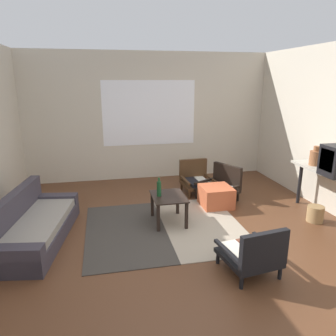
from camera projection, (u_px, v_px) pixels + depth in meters
ground_plane at (183, 240)px, 4.34m from camera, size 7.80×7.80×0.00m
far_wall_with_window at (149, 117)px, 6.87m from camera, size 5.60×0.13×2.70m
area_rug at (165, 228)px, 4.71m from camera, size 2.29×2.00×0.01m
couch at (33, 226)px, 4.29m from camera, size 0.99×1.91×0.66m
coffee_table at (169, 201)px, 4.81m from camera, size 0.50×0.63×0.43m
armchair_by_window at (196, 178)px, 6.20m from camera, size 0.59×0.63×0.61m
armchair_striped_foreground at (253, 254)px, 3.51m from camera, size 0.65×0.67×0.61m
armchair_corner at (221, 185)px, 5.80m from camera, size 0.81×0.84×0.62m
ottoman_orange at (216, 196)px, 5.48m from camera, size 0.52×0.52×0.35m
clay_vase at (315, 157)px, 5.13m from camera, size 0.18×0.18×0.32m
glass_bottle at (159, 188)px, 4.75m from camera, size 0.07×0.07×0.29m
wicker_basket at (315, 214)px, 4.90m from camera, size 0.25×0.25×0.25m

